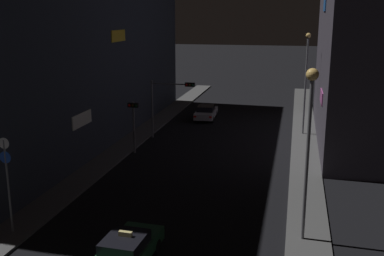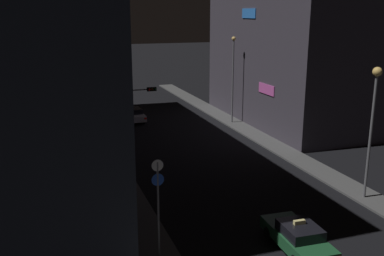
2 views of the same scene
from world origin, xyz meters
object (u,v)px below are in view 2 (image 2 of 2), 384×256
at_px(taxi, 298,237).
at_px(traffic_light_left_kerb, 125,126).
at_px(street_lamp_far_block, 233,72).
at_px(far_car, 133,114).
at_px(street_lamp_near_block, 373,108).
at_px(traffic_light_overhead, 131,103).
at_px(sign_pole_left, 158,200).

height_order(taxi, traffic_light_left_kerb, traffic_light_left_kerb).
height_order(taxi, street_lamp_far_block, street_lamp_far_block).
distance_m(taxi, far_car, 28.06).
relative_size(traffic_light_left_kerb, street_lamp_near_block, 0.50).
bearing_deg(far_car, street_lamp_far_block, -24.06).
height_order(taxi, far_car, taxi).
xyz_separation_m(traffic_light_overhead, street_lamp_far_block, (11.02, 3.64, 1.74)).
bearing_deg(traffic_light_left_kerb, sign_pole_left, -94.87).
relative_size(far_car, sign_pole_left, 0.97).
relative_size(far_car, street_lamp_far_block, 0.53).
xyz_separation_m(far_car, traffic_light_overhead, (-1.66, -7.82, 2.82)).
xyz_separation_m(traffic_light_left_kerb, street_lamp_near_block, (12.32, -11.62, 2.85)).
xyz_separation_m(far_car, street_lamp_near_block, (9.22, -24.07, 4.92)).
distance_m(taxi, sign_pole_left, 6.90).
height_order(traffic_light_left_kerb, street_lamp_far_block, street_lamp_far_block).
xyz_separation_m(far_car, street_lamp_far_block, (9.36, -4.18, 4.56)).
bearing_deg(taxi, sign_pole_left, 166.10).
distance_m(traffic_light_overhead, traffic_light_left_kerb, 4.91).
bearing_deg(traffic_light_left_kerb, far_car, 76.03).
xyz_separation_m(traffic_light_overhead, traffic_light_left_kerb, (-1.44, -4.63, -0.75)).
distance_m(traffic_light_left_kerb, street_lamp_near_block, 17.17).
distance_m(sign_pole_left, street_lamp_far_block, 26.19).
xyz_separation_m(taxi, sign_pole_left, (-6.36, 1.57, 2.17)).
bearing_deg(sign_pole_left, street_lamp_far_block, 58.46).
bearing_deg(far_car, traffic_light_overhead, -101.99).
bearing_deg(far_car, sign_pole_left, -99.22).
relative_size(taxi, traffic_light_overhead, 0.93).
bearing_deg(traffic_light_left_kerb, street_lamp_near_block, -43.34).
bearing_deg(taxi, street_lamp_near_block, 28.68).
height_order(far_car, street_lamp_near_block, street_lamp_near_block).
relative_size(sign_pole_left, street_lamp_far_block, 0.54).
relative_size(traffic_light_left_kerb, street_lamp_far_block, 0.46).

